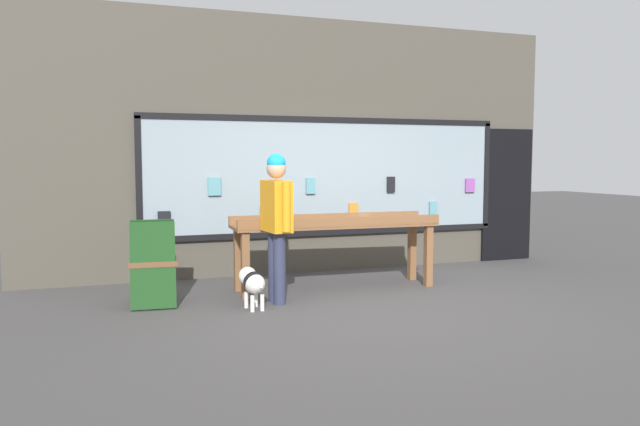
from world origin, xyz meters
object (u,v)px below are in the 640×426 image
object	(u,v)px
person_browsing	(277,216)
sandwich_board_sign	(153,262)
small_dog	(253,282)
display_table_main	(335,230)

from	to	relation	value
person_browsing	sandwich_board_sign	world-z (taller)	person_browsing
small_dog	sandwich_board_sign	size ratio (longest dim) A/B	0.59
display_table_main	sandwich_board_sign	bearing A→B (deg)	-177.96
person_browsing	small_dog	bearing A→B (deg)	112.88
person_browsing	display_table_main	bearing A→B (deg)	-66.46
display_table_main	small_dog	bearing A→B (deg)	-150.57
person_browsing	sandwich_board_sign	distance (m)	1.48
display_table_main	person_browsing	distance (m)	1.06
display_table_main	sandwich_board_sign	world-z (taller)	sandwich_board_sign
display_table_main	person_browsing	world-z (taller)	person_browsing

